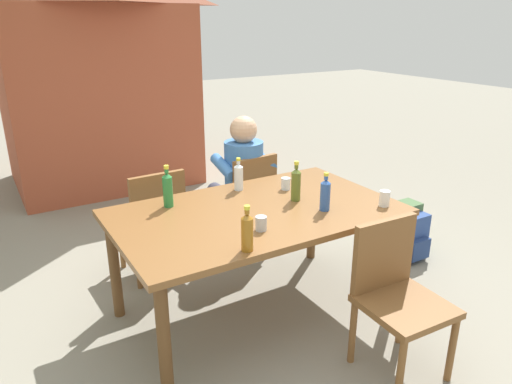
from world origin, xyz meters
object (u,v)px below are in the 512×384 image
at_px(chair_far_right, 247,198).
at_px(bottle_amber, 247,231).
at_px(chair_near_right, 396,290).
at_px(cup_glass, 286,184).
at_px(backpack_by_near_side, 409,237).
at_px(cup_white, 385,198).
at_px(bottle_olive, 296,184).
at_px(bottle_clear, 239,176).
at_px(chair_far_left, 154,218).
at_px(dining_table, 256,221).
at_px(backpack_by_far_side, 401,229).
at_px(person_in_white_shirt, 239,176).
at_px(cup_steel, 261,223).
at_px(bottle_blue, 325,194).
at_px(bottle_green, 168,189).
at_px(brick_kiosk, 94,67).

relative_size(chair_far_right, bottle_amber, 3.44).
relative_size(chair_near_right, cup_glass, 10.18).
xyz_separation_m(chair_near_right, backpack_by_near_side, (1.10, 0.86, -0.30)).
bearing_deg(backpack_by_near_side, chair_far_right, 143.64).
xyz_separation_m(bottle_amber, backpack_by_near_side, (1.84, 0.49, -0.68)).
xyz_separation_m(chair_near_right, cup_white, (0.34, 0.46, 0.33)).
bearing_deg(chair_near_right, cup_glass, 91.58).
xyz_separation_m(bottle_olive, bottle_clear, (-0.23, 0.38, -0.02)).
distance_m(chair_far_right, chair_far_left, 0.81).
height_order(dining_table, bottle_clear, bottle_clear).
bearing_deg(cup_white, chair_far_left, 133.49).
xyz_separation_m(chair_near_right, backpack_by_far_side, (1.12, 0.97, -0.27)).
distance_m(person_in_white_shirt, backpack_by_near_side, 1.51).
bearing_deg(cup_glass, bottle_amber, -136.16).
xyz_separation_m(chair_far_right, cup_steel, (-0.55, -1.12, 0.32)).
distance_m(person_in_white_shirt, bottle_clear, 0.68).
bearing_deg(bottle_olive, bottle_blue, -76.55).
height_order(dining_table, bottle_olive, bottle_olive).
height_order(chair_far_right, bottle_green, bottle_green).
height_order(chair_near_right, cup_steel, chair_near_right).
bearing_deg(chair_near_right, chair_far_left, 115.77).
height_order(backpack_by_far_side, brick_kiosk, brick_kiosk).
height_order(chair_far_left, bottle_blue, bottle_blue).
bearing_deg(chair_far_left, backpack_by_near_side, -22.93).
bearing_deg(dining_table, bottle_olive, 1.60).
xyz_separation_m(dining_table, backpack_by_far_side, (1.53, 0.13, -0.47)).
xyz_separation_m(dining_table, backpack_by_near_side, (1.51, 0.03, -0.50)).
height_order(chair_far_right, bottle_amber, bottle_amber).
relative_size(cup_white, backpack_by_far_side, 0.23).
bearing_deg(bottle_green, chair_far_right, 29.73).
bearing_deg(cup_glass, cup_white, -58.11).
relative_size(bottle_blue, brick_kiosk, 0.10).
relative_size(bottle_olive, cup_steel, 3.21).
xyz_separation_m(bottle_green, brick_kiosk, (0.34, 3.12, 0.49)).
height_order(person_in_white_shirt, bottle_clear, person_in_white_shirt).
bearing_deg(chair_far_right, bottle_amber, -119.80).
distance_m(chair_far_left, bottle_green, 0.64).
xyz_separation_m(bottle_amber, backpack_by_far_side, (1.86, 0.59, -0.66)).
bearing_deg(cup_glass, bottle_olive, -106.87).
distance_m(bottle_blue, cup_steel, 0.51).
distance_m(chair_far_right, bottle_green, 1.07).
distance_m(bottle_green, bottle_clear, 0.55).
relative_size(bottle_green, bottle_clear, 1.18).
distance_m(person_in_white_shirt, cup_steel, 1.35).
relative_size(person_in_white_shirt, brick_kiosk, 0.45).
xyz_separation_m(chair_near_right, cup_steel, (-0.54, 0.55, 0.32)).
bearing_deg(bottle_green, person_in_white_shirt, 35.14).
xyz_separation_m(chair_near_right, chair_far_left, (-0.81, 1.67, 0.00)).
distance_m(bottle_amber, cup_glass, 0.98).
relative_size(chair_far_right, chair_far_left, 1.00).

